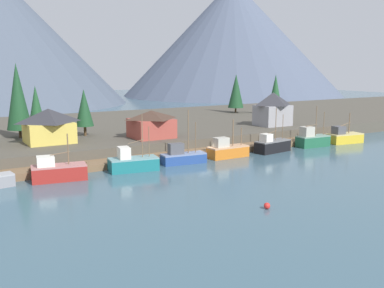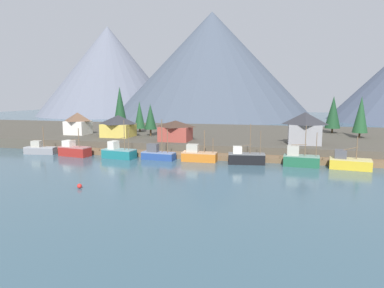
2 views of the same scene
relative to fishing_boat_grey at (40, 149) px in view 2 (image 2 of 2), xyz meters
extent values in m
cube|color=#3D5B6B|center=(33.97, 21.71, -1.59)|extent=(400.00, 400.00, 1.00)
cube|color=brown|center=(33.97, 3.71, -0.59)|extent=(80.00, 4.00, 1.00)
cylinder|color=brown|center=(-2.03, 1.91, -0.29)|extent=(0.36, 0.36, 1.60)
cylinder|color=brown|center=(5.97, 1.91, -0.29)|extent=(0.36, 0.36, 1.60)
cylinder|color=brown|center=(13.97, 1.91, -0.29)|extent=(0.36, 0.36, 1.60)
cylinder|color=brown|center=(21.97, 1.91, -0.29)|extent=(0.36, 0.36, 1.60)
cylinder|color=brown|center=(29.97, 1.91, -0.29)|extent=(0.36, 0.36, 1.60)
cylinder|color=brown|center=(37.97, 1.91, -0.29)|extent=(0.36, 0.36, 1.60)
cylinder|color=brown|center=(45.97, 1.91, -0.29)|extent=(0.36, 0.36, 1.60)
cylinder|color=brown|center=(53.97, 1.91, -0.29)|extent=(0.36, 0.36, 1.60)
cylinder|color=brown|center=(61.97, 1.91, -0.29)|extent=(0.36, 0.36, 1.60)
cylinder|color=brown|center=(69.97, 1.91, -0.29)|extent=(0.36, 0.36, 1.60)
cube|color=#4C473D|center=(33.97, 33.71, 0.16)|extent=(400.00, 56.00, 2.50)
cone|color=slate|center=(-60.34, 151.27, 28.77)|extent=(95.64, 95.64, 59.72)
cone|color=#475160|center=(13.21, 142.73, 30.45)|extent=(120.95, 120.95, 63.08)
cube|color=gray|center=(0.13, 0.02, -0.37)|extent=(7.33, 3.15, 1.45)
cube|color=#9F9FA2|center=(0.13, 0.02, 0.46)|extent=(7.33, 3.15, 0.20)
cube|color=#B2AD9E|center=(-0.68, -0.09, 1.27)|extent=(2.32, 1.97, 1.42)
cylinder|color=brown|center=(1.02, 0.14, 2.91)|extent=(0.18, 0.18, 4.70)
cube|color=maroon|center=(9.38, -0.45, -0.13)|extent=(7.48, 4.01, 1.92)
cube|color=#AD6C6A|center=(9.38, -0.45, 0.93)|extent=(7.48, 4.01, 0.20)
cube|color=silver|center=(7.74, -0.18, 1.69)|extent=(2.53, 2.32, 1.33)
cylinder|color=brown|center=(10.65, -0.66, 3.12)|extent=(0.17, 0.17, 4.18)
cylinder|color=brown|center=(9.62, -0.49, 2.60)|extent=(2.59, 0.54, 0.43)
cube|color=#196B70|center=(20.19, -0.49, -0.21)|extent=(7.48, 4.08, 1.76)
cube|color=#679496|center=(20.19, -0.49, 0.77)|extent=(7.48, 4.08, 0.20)
cube|color=silver|center=(18.82, -0.29, 1.72)|extent=(1.89, 2.46, 1.69)
cylinder|color=brown|center=(21.60, -0.71, 4.03)|extent=(0.13, 0.13, 6.33)
cylinder|color=brown|center=(22.60, -0.86, 3.12)|extent=(0.11, 0.11, 4.49)
cylinder|color=brown|center=(20.63, -0.56, 3.25)|extent=(2.39, 0.45, 0.61)
cube|color=navy|center=(29.01, -0.02, -0.38)|extent=(7.33, 3.21, 1.41)
cube|color=#6C7DA2|center=(29.01, -0.02, 0.43)|extent=(7.33, 3.21, 0.20)
cube|color=#4C4C51|center=(27.70, 0.13, 1.38)|extent=(2.46, 1.61, 1.71)
cylinder|color=brown|center=(29.82, -0.11, 3.97)|extent=(0.17, 0.17, 6.89)
cylinder|color=brown|center=(31.09, -0.26, 2.97)|extent=(0.14, 0.14, 4.89)
cube|color=#CC6B1E|center=(37.81, 0.19, -0.23)|extent=(7.12, 2.77, 1.71)
cube|color=tan|center=(37.81, 0.19, 0.72)|extent=(7.12, 2.77, 0.20)
cube|color=#B2AD9E|center=(36.38, 0.18, 1.63)|extent=(2.35, 1.69, 1.60)
cylinder|color=brown|center=(38.83, 0.20, 3.07)|extent=(0.20, 0.20, 4.50)
cylinder|color=brown|center=(40.62, 0.22, 2.31)|extent=(0.17, 0.17, 2.97)
cube|color=black|center=(47.43, -0.19, -0.12)|extent=(7.39, 3.54, 1.93)
cube|color=slate|center=(47.43, -0.19, 0.94)|extent=(7.39, 3.54, 0.20)
cube|color=silver|center=(45.66, -0.44, 1.72)|extent=(1.96, 1.93, 1.36)
cylinder|color=brown|center=(48.11, -0.10, 3.94)|extent=(0.13, 0.13, 5.80)
cylinder|color=brown|center=(50.06, 0.17, 3.29)|extent=(0.11, 0.11, 4.49)
cylinder|color=brown|center=(46.95, -0.26, 2.51)|extent=(2.88, 0.49, 0.64)
cube|color=#1E5B3D|center=(57.80, 0.01, -0.13)|extent=(6.70, 3.13, 1.91)
cube|color=gray|center=(57.80, 0.01, 0.92)|extent=(6.70, 3.13, 0.20)
cube|color=#B2AD9E|center=(56.25, 0.12, 1.94)|extent=(2.28, 2.15, 1.84)
cylinder|color=brown|center=(58.41, -0.03, 3.89)|extent=(0.15, 0.15, 5.73)
cylinder|color=brown|center=(60.39, -0.17, 3.27)|extent=(0.12, 0.12, 4.50)
cylinder|color=brown|center=(57.27, 0.05, 3.07)|extent=(2.86, 0.30, 0.30)
cube|color=gold|center=(66.38, -0.45, -0.22)|extent=(7.44, 3.99, 1.74)
cube|color=tan|center=(66.38, -0.45, 0.75)|extent=(7.44, 3.99, 0.20)
cube|color=#4C4C51|center=(64.67, -0.22, 1.63)|extent=(2.28, 2.32, 1.55)
cylinder|color=brown|center=(67.31, -0.57, 2.92)|extent=(0.19, 0.19, 4.14)
cylinder|color=brown|center=(66.14, -0.42, 2.68)|extent=(2.86, 0.51, 0.93)
cube|color=gold|center=(12.08, 16.02, 3.13)|extent=(7.54, 6.93, 3.44)
pyramid|color=#2D2D33|center=(12.08, 16.02, 6.01)|extent=(7.92, 7.28, 2.32)
cube|color=gray|center=(59.13, 13.19, 3.64)|extent=(6.98, 5.39, 4.45)
pyramid|color=#2D2D33|center=(59.13, 13.19, 7.25)|extent=(7.33, 5.66, 2.79)
cube|color=#9E4238|center=(29.20, 11.92, 3.12)|extent=(7.09, 6.52, 3.41)
pyramid|color=#422D23|center=(29.20, 11.92, 5.58)|extent=(7.45, 6.84, 1.52)
cube|color=silver|center=(-1.54, 18.46, 3.30)|extent=(5.82, 5.85, 3.77)
pyramid|color=brown|center=(-1.54, 18.46, 6.39)|extent=(6.12, 6.14, 2.40)
cylinder|color=#4C3823|center=(19.58, 20.28, 2.32)|extent=(0.50, 0.50, 1.81)
cone|color=#194223|center=(19.58, 20.28, 6.64)|extent=(3.32, 3.32, 6.84)
cylinder|color=#4C3823|center=(12.81, 28.95, 1.93)|extent=(0.50, 0.50, 1.04)
cone|color=#1E4C28|center=(12.81, 28.95, 6.51)|extent=(3.24, 3.24, 8.13)
cylinder|color=#4C3823|center=(74.01, 29.07, 2.08)|extent=(0.50, 0.50, 1.34)
cone|color=#1E4C28|center=(74.01, 29.07, 7.45)|extent=(3.77, 3.77, 9.41)
cylinder|color=#4C3823|center=(68.83, 39.54, 2.12)|extent=(0.50, 0.50, 1.42)
cone|color=#194223|center=(68.83, 39.54, 7.49)|extent=(4.34, 4.34, 9.33)
cylinder|color=#4C3823|center=(8.80, 24.13, 2.16)|extent=(0.50, 0.50, 1.51)
cone|color=#194223|center=(8.80, 24.13, 8.85)|extent=(4.33, 4.33, 11.88)
sphere|color=red|center=(25.39, -24.22, -0.74)|extent=(0.70, 0.70, 0.70)
camera|label=1|loc=(-4.70, -58.38, 13.94)|focal=40.60mm
camera|label=2|loc=(53.06, -67.36, 12.39)|focal=32.05mm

